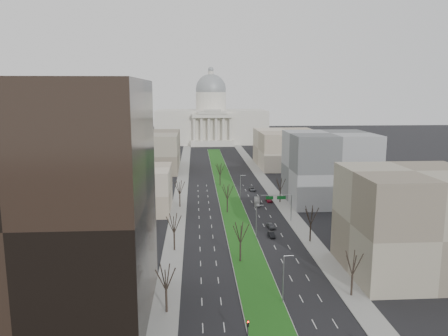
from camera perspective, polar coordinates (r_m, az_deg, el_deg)
name	(u,v)px	position (r m, az deg, el deg)	size (l,w,h in m)	color
ground	(225,186)	(177.62, 0.13, -2.32)	(600.00, 600.00, 0.00)	black
median	(225,186)	(176.61, 0.15, -2.36)	(8.00, 222.03, 0.20)	#999993
sidewalk_left	(180,202)	(152.99, -5.80, -4.39)	(5.00, 330.00, 0.15)	gray
sidewalk_right	(279,200)	(155.68, 7.22, -4.16)	(5.00, 330.00, 0.15)	gray
capitol	(211,121)	(323.59, -1.70, 6.22)	(80.00, 46.00, 55.00)	beige
building_glass_tower	(42,203)	(77.53, -22.65, -4.30)	(34.00, 30.00, 40.00)	black
building_beige_left	(130,189)	(143.10, -12.21, -2.73)	(26.00, 22.00, 14.00)	tan
building_tan_right	(411,222)	(99.94, 23.22, -6.55)	(26.00, 24.00, 22.00)	#7B705E
building_grey_right	(329,168)	(154.37, 13.55, 0.04)	(28.00, 26.00, 24.00)	#5D6062
building_far_left	(148,151)	(216.28, -9.91, 2.19)	(30.00, 40.00, 18.00)	#7B705E
building_far_right	(287,149)	(224.94, 8.27, 2.53)	(30.00, 40.00, 18.00)	tan
tree_left_near	(166,277)	(77.95, -7.61, -13.93)	(5.10, 5.10, 9.18)	black
tree_left_mid	(174,223)	(105.90, -6.56, -7.12)	(5.40, 5.40, 9.72)	black
tree_left_far	(180,187)	(144.60, -5.82, -2.49)	(5.28, 5.28, 9.50)	black
tree_right_near	(353,262)	(86.45, 16.50, -11.74)	(5.16, 5.16, 9.29)	black
tree_right_mid	(311,215)	(113.34, 11.28, -6.01)	(5.52, 5.52, 9.94)	black
tree_right_far	(280,184)	(151.29, 7.37, -2.08)	(5.04, 5.04, 9.07)	black
tree_median_a	(240,232)	(98.65, 2.17, -8.36)	(5.40, 5.40, 9.72)	black
tree_median_b	(227,191)	(137.02, 0.44, -3.07)	(5.40, 5.40, 9.72)	black
tree_median_c	(220,169)	(176.12, -0.52, -0.11)	(5.40, 5.40, 9.72)	black
streetlamp_median_a	(284,278)	(81.84, 7.79, -14.10)	(1.90, 0.20, 9.16)	gray
streetlamp_median_b	(257,221)	(114.17, 4.27, -6.95)	(1.90, 0.20, 9.16)	gray
streetlamp_median_c	(241,187)	(152.58, 2.18, -2.56)	(1.90, 0.20, 9.16)	gray
traffic_signal_median	(248,329)	(70.07, 3.13, -20.29)	(0.32, 0.41, 4.30)	#2D2D30
mast_arm_signs	(282,201)	(129.70, 7.62, -4.33)	(9.12, 0.24, 8.09)	gray
car_grey_near	(271,226)	(124.30, 6.13, -7.52)	(1.70, 4.23, 1.44)	#4B4D52
car_black	(271,234)	(117.36, 6.21, -8.63)	(1.41, 4.03, 1.33)	black
car_red	(269,200)	(153.11, 5.88, -4.15)	(1.85, 4.54, 1.32)	maroon
car_grey_far	(253,189)	(169.00, 3.75, -2.77)	(2.14, 4.65, 1.29)	#4E4F55
box_van	(257,201)	(149.02, 4.33, -4.37)	(1.76, 7.51, 2.09)	silver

